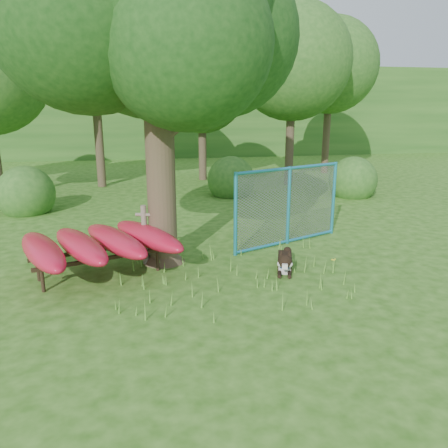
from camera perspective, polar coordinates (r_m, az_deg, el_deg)
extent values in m
plane|color=#245210|center=(7.96, 0.25, -9.25)|extent=(80.00, 80.00, 0.00)
cylinder|color=#3E3121|center=(9.17, -8.35, 9.12)|extent=(0.61, 0.61, 4.71)
cone|color=#3E3121|center=(9.62, -7.87, -3.55)|extent=(0.91, 0.91, 0.47)
sphere|color=#153F12|center=(9.94, -0.76, 23.34)|extent=(3.39, 3.39, 3.39)
sphere|color=#153F12|center=(8.94, -17.59, 24.87)|extent=(3.58, 3.58, 3.58)
sphere|color=#153F12|center=(8.10, -4.94, 22.50)|extent=(3.02, 3.02, 3.02)
cylinder|color=#3E3121|center=(9.17, -4.88, 13.35)|extent=(1.31, 0.60, 1.00)
cylinder|color=#3E3121|center=(9.31, -11.66, 15.46)|extent=(1.03, 0.69, 0.96)
cylinder|color=#685D4E|center=(9.42, -10.32, -1.43)|extent=(0.15, 0.15, 1.29)
cylinder|color=#685D4E|center=(9.30, -10.45, 1.21)|extent=(0.35, 0.17, 0.07)
cylinder|color=black|center=(8.66, -22.61, -6.88)|extent=(0.09, 0.09, 0.43)
cylinder|color=black|center=(9.13, -8.66, -4.76)|extent=(0.09, 0.09, 0.43)
cylinder|color=black|center=(9.22, -23.09, -5.62)|extent=(0.09, 0.09, 0.43)
cylinder|color=black|center=(9.66, -9.93, -3.69)|extent=(0.09, 0.09, 0.43)
cube|color=black|center=(8.75, -15.55, -4.42)|extent=(2.46, 0.87, 0.07)
cube|color=black|center=(9.31, -16.45, -3.32)|extent=(2.46, 0.87, 0.07)
ellipsoid|color=red|center=(8.80, -22.61, -3.29)|extent=(1.52, 2.60, 0.41)
ellipsoid|color=red|center=(8.89, -18.26, -2.70)|extent=(1.60, 2.58, 0.41)
ellipsoid|color=red|center=(9.03, -14.02, -2.11)|extent=(1.67, 2.56, 0.41)
ellipsoid|color=red|center=(9.22, -9.94, -1.53)|extent=(1.74, 2.54, 0.41)
cube|color=black|center=(9.28, 7.93, -4.92)|extent=(0.52, 0.82, 0.26)
cube|color=silver|center=(8.98, 7.92, -5.69)|extent=(0.28, 0.22, 0.24)
sphere|color=black|center=(8.72, 7.97, -4.86)|extent=(0.29, 0.29, 0.29)
cube|color=silver|center=(8.61, 7.95, -5.44)|extent=(0.15, 0.18, 0.10)
sphere|color=silver|center=(8.71, 7.37, -5.17)|extent=(0.13, 0.13, 0.13)
sphere|color=silver|center=(8.72, 8.54, -5.20)|extent=(0.13, 0.13, 0.13)
cone|color=black|center=(8.71, 7.50, -3.80)|extent=(0.15, 0.15, 0.14)
cone|color=black|center=(8.71, 8.51, -3.83)|extent=(0.11, 0.13, 0.14)
cylinder|color=black|center=(8.85, 7.26, -6.45)|extent=(0.18, 0.34, 0.08)
cylinder|color=black|center=(8.85, 8.55, -6.49)|extent=(0.18, 0.34, 0.08)
sphere|color=black|center=(9.64, 8.28, -3.47)|extent=(0.18, 0.18, 0.18)
torus|color=#1647AC|center=(8.82, 7.95, -5.07)|extent=(0.29, 0.16, 0.28)
cylinder|color=teal|center=(9.74, 1.51, 1.24)|extent=(0.11, 0.11, 1.91)
cylinder|color=teal|center=(10.73, 8.42, 2.37)|extent=(0.11, 0.11, 1.91)
cylinder|color=teal|center=(11.85, 14.10, 3.27)|extent=(0.11, 0.11, 1.91)
cylinder|color=teal|center=(10.57, 8.61, 7.21)|extent=(2.95, 1.33, 0.07)
cylinder|color=teal|center=(10.96, 8.24, -2.24)|extent=(2.95, 1.33, 0.07)
plane|color=gray|center=(10.73, 8.42, 2.37)|extent=(2.92, 1.27, 3.19)
cylinder|color=#609D33|center=(9.51, 14.05, -5.05)|extent=(0.02, 0.02, 0.17)
sphere|color=yellow|center=(9.48, 14.08, -4.56)|extent=(0.03, 0.03, 0.03)
sphere|color=yellow|center=(9.49, 14.29, -4.48)|extent=(0.03, 0.03, 0.03)
sphere|color=yellow|center=(9.50, 13.92, -4.55)|extent=(0.03, 0.03, 0.03)
sphere|color=yellow|center=(9.45, 14.19, -4.61)|extent=(0.03, 0.03, 0.03)
sphere|color=yellow|center=(9.46, 13.99, -4.54)|extent=(0.03, 0.03, 0.03)
cylinder|color=#3E3121|center=(19.20, -16.16, 12.48)|extent=(0.36, 0.36, 5.25)
sphere|color=#28581C|center=(19.33, -16.85, 21.38)|extent=(5.20, 5.20, 5.20)
cylinder|color=#3E3121|center=(20.38, -2.84, 11.18)|extent=(0.36, 0.36, 3.85)
sphere|color=#28581C|center=(20.35, -2.93, 17.37)|extent=(4.00, 4.00, 4.00)
cylinder|color=#3E3121|center=(19.25, 8.64, 12.17)|extent=(0.36, 0.36, 4.76)
sphere|color=#28581C|center=(19.31, 8.98, 20.25)|extent=(4.80, 4.80, 4.80)
cylinder|color=#3E3121|center=(23.14, 13.30, 12.56)|extent=(0.36, 0.36, 4.90)
sphere|color=#28581C|center=(23.21, 13.73, 19.47)|extent=(4.60, 4.60, 4.60)
sphere|color=#28581C|center=(15.40, -24.21, 1.39)|extent=(1.80, 1.80, 1.80)
sphere|color=#28581C|center=(17.38, 16.32, 3.53)|extent=(1.80, 1.80, 1.80)
sphere|color=#28581C|center=(16.80, 0.91, 3.76)|extent=(1.80, 1.80, 1.80)
cube|color=#28581C|center=(35.15, -9.03, 14.36)|extent=(80.00, 12.00, 6.00)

